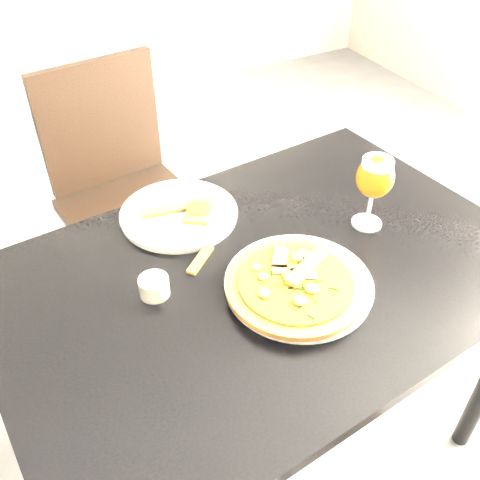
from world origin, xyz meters
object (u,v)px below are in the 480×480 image
pizza (296,284)px  beer_glass (375,178)px  chair_far (125,192)px  dining_table (266,296)px

pizza → beer_glass: size_ratio=1.57×
beer_glass → chair_far: bearing=118.5°
chair_far → dining_table: bearing=-89.8°
dining_table → chair_far: size_ratio=1.36×
dining_table → pizza: size_ratio=4.29×
beer_glass → pizza: bearing=-157.2°
dining_table → chair_far: (-0.11, 0.78, -0.14)m
beer_glass → dining_table: bearing=-174.9°
pizza → beer_glass: bearing=22.8°
dining_table → beer_glass: size_ratio=6.75×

